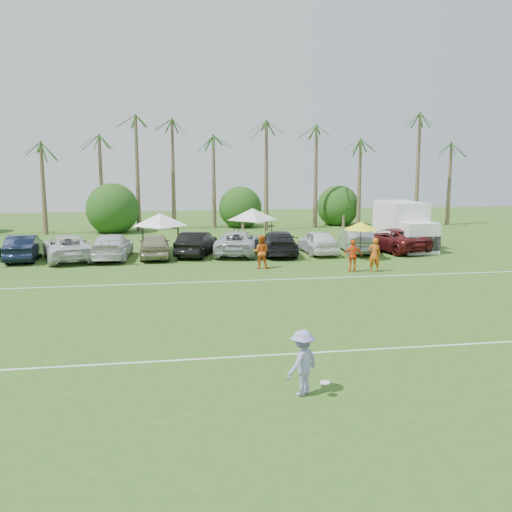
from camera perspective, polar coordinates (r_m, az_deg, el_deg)
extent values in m
plane|color=#335A1B|center=(16.93, -3.25, -12.40)|extent=(120.00, 120.00, 0.00)
cube|color=white|center=(18.79, -3.92, -10.15)|extent=(80.00, 0.10, 0.01)
cube|color=white|center=(30.34, -6.13, -2.63)|extent=(80.00, 0.10, 0.01)
cone|color=brown|center=(54.65, -20.54, 7.41)|extent=(0.44, 0.44, 10.00)
cone|color=brown|center=(54.02, -16.36, 8.14)|extent=(0.44, 0.44, 11.00)
cone|color=brown|center=(53.74, -12.03, 6.71)|extent=(0.44, 0.44, 8.00)
cone|color=brown|center=(53.70, -7.74, 7.36)|extent=(0.44, 0.44, 9.00)
cone|color=brown|center=(53.96, -3.46, 7.97)|extent=(0.44, 0.44, 10.00)
cone|color=brown|center=(54.51, 0.76, 8.52)|extent=(0.44, 0.44, 11.00)
cone|color=brown|center=(55.66, 5.87, 6.94)|extent=(0.44, 0.44, 8.00)
cone|color=brown|center=(57.16, 10.76, 7.39)|extent=(0.44, 0.44, 9.00)
cone|color=brown|center=(59.05, 15.38, 7.77)|extent=(0.44, 0.44, 10.00)
cone|color=brown|center=(60.82, 18.85, 8.11)|extent=(0.44, 0.44, 11.00)
cylinder|color=brown|center=(55.10, -13.95, 3.25)|extent=(0.30, 0.30, 1.40)
sphere|color=#194212|center=(55.00, -13.99, 4.39)|extent=(4.00, 4.00, 4.00)
cylinder|color=brown|center=(55.46, -1.47, 3.56)|extent=(0.30, 0.30, 1.40)
sphere|color=#194212|center=(55.36, -1.48, 4.70)|extent=(4.00, 4.00, 4.00)
cylinder|color=brown|center=(57.69, 8.43, 3.69)|extent=(0.30, 0.30, 1.40)
sphere|color=#194212|center=(57.60, 8.46, 4.78)|extent=(4.00, 4.00, 4.00)
imported|color=#CB5A16|center=(33.68, 11.76, 0.12)|extent=(0.79, 0.59, 1.99)
imported|color=#D25317|center=(34.01, 0.51, 0.42)|extent=(1.15, 1.00, 2.00)
imported|color=#E95119|center=(33.42, 9.68, 0.02)|extent=(1.16, 0.64, 1.87)
cube|color=white|center=(44.20, 14.24, 3.63)|extent=(2.57, 4.71, 2.56)
cube|color=white|center=(41.35, 15.98, 1.75)|extent=(2.36, 1.85, 2.15)
cube|color=black|center=(40.70, 16.42, 1.18)|extent=(2.35, 0.31, 1.02)
cube|color=#E5590C|center=(44.77, 15.73, 3.04)|extent=(0.03, 1.64, 0.92)
cylinder|color=black|center=(41.19, 14.53, 0.93)|extent=(0.31, 0.92, 0.92)
cylinder|color=black|center=(42.06, 17.08, 0.98)|extent=(0.31, 0.92, 0.92)
cylinder|color=black|center=(45.12, 12.35, 1.72)|extent=(0.31, 0.92, 0.92)
cylinder|color=black|center=(45.91, 14.72, 1.75)|extent=(0.31, 0.92, 0.92)
cylinder|color=black|center=(40.19, -11.30, 1.47)|extent=(0.06, 0.06, 1.80)
cylinder|color=black|center=(40.18, -7.74, 1.57)|extent=(0.06, 0.06, 1.80)
cylinder|color=black|center=(42.66, -11.20, 1.92)|extent=(0.06, 0.06, 1.80)
cylinder|color=black|center=(42.66, -7.84, 2.01)|extent=(0.06, 0.06, 1.80)
pyramid|color=white|center=(41.21, -9.59, 4.24)|extent=(3.89, 3.89, 0.90)
cylinder|color=black|center=(43.18, -1.76, 2.21)|extent=(0.06, 0.06, 1.84)
cylinder|color=black|center=(43.59, 1.58, 2.28)|extent=(0.06, 0.06, 1.84)
cylinder|color=black|center=(45.70, -2.19, 2.60)|extent=(0.06, 0.06, 1.84)
cylinder|color=black|center=(46.09, 0.97, 2.66)|extent=(0.06, 0.06, 1.84)
pyramid|color=silver|center=(44.44, -0.35, 4.80)|extent=(3.97, 3.97, 0.92)
cylinder|color=black|center=(37.68, 10.39, 1.31)|extent=(0.05, 0.05, 2.22)
cone|color=#F4F91A|center=(37.55, 10.44, 2.99)|extent=(2.22, 2.22, 0.51)
imported|color=#918DC8|center=(15.79, 4.65, -10.55)|extent=(1.33, 1.25, 1.81)
cylinder|color=white|center=(15.86, 6.92, -12.44)|extent=(0.27, 0.27, 0.03)
imported|color=black|center=(39.82, -22.20, 0.79)|extent=(2.03, 5.13, 1.66)
imported|color=silver|center=(38.90, -18.32, 0.82)|extent=(4.14, 6.47, 1.66)
imported|color=silver|center=(38.61, -14.22, 0.95)|extent=(2.66, 5.85, 1.66)
imported|color=gray|center=(38.32, -10.08, 1.03)|extent=(2.01, 4.89, 1.66)
imported|color=black|center=(38.88, -5.97, 1.24)|extent=(3.29, 5.34, 1.66)
imported|color=#BABCC5|center=(39.23, -1.91, 1.36)|extent=(3.95, 6.42, 1.66)
imported|color=black|center=(39.12, 2.26, 1.33)|extent=(2.91, 5.93, 1.66)
imported|color=white|center=(39.78, 6.20, 1.42)|extent=(2.06, 4.91, 1.66)
imported|color=gray|center=(40.69, 9.95, 1.51)|extent=(2.41, 5.23, 1.66)
imported|color=#571416|center=(41.85, 13.48, 1.61)|extent=(4.22, 6.49, 1.66)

